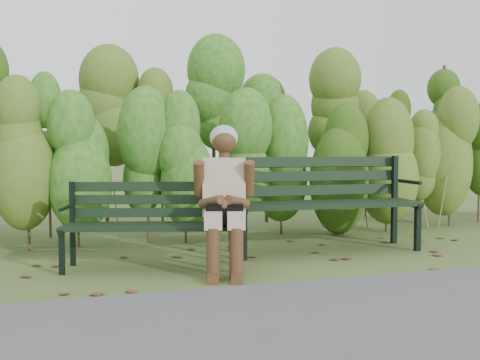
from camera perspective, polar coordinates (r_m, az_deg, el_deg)
name	(u,v)px	position (r m, az deg, el deg)	size (l,w,h in m)	color
ground	(251,261)	(5.40, 1.11, -8.18)	(80.00, 80.00, 0.00)	#445628
footpath	(371,334)	(3.46, 13.12, -14.99)	(60.00, 2.50, 0.01)	#474749
hedge_band	(204,133)	(7.08, -3.65, 4.83)	(11.04, 1.67, 2.42)	#47381E
leaf_litter	(258,262)	(5.33, 1.88, -8.31)	(5.92, 1.99, 0.01)	brown
bench_left	(152,217)	(5.10, -8.91, -3.76)	(1.61, 0.88, 0.77)	black
bench_right	(321,195)	(5.96, 8.26, -1.49)	(1.99, 0.72, 0.98)	black
seated_woman	(224,191)	(4.88, -1.62, -1.13)	(0.57, 0.84, 1.28)	tan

